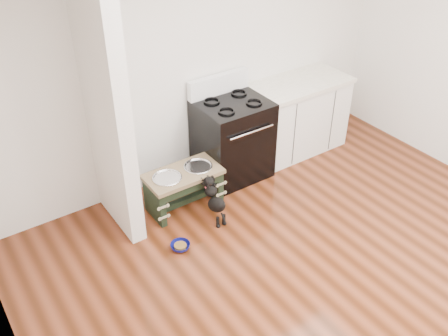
# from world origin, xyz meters

# --- Properties ---
(ground) EXTENTS (5.00, 5.00, 0.00)m
(ground) POSITION_xyz_m (0.00, 0.00, 0.00)
(ground) COLOR #3F1B0B
(ground) RESTS_ON ground
(room_shell) EXTENTS (5.00, 5.00, 5.00)m
(room_shell) POSITION_xyz_m (0.00, 0.00, 1.62)
(room_shell) COLOR silver
(room_shell) RESTS_ON ground
(partition_wall) EXTENTS (0.15, 0.80, 2.70)m
(partition_wall) POSITION_xyz_m (-1.18, 2.10, 1.35)
(partition_wall) COLOR silver
(partition_wall) RESTS_ON ground
(oven_range) EXTENTS (0.76, 0.69, 1.14)m
(oven_range) POSITION_xyz_m (0.25, 2.16, 0.48)
(oven_range) COLOR black
(oven_range) RESTS_ON ground
(cabinet_run) EXTENTS (1.24, 0.64, 0.91)m
(cabinet_run) POSITION_xyz_m (1.23, 2.18, 0.45)
(cabinet_run) COLOR silver
(cabinet_run) RESTS_ON ground
(dog_feeder) EXTENTS (0.79, 0.42, 0.45)m
(dog_feeder) POSITION_xyz_m (-0.53, 1.93, 0.31)
(dog_feeder) COLOR black
(dog_feeder) RESTS_ON ground
(puppy) EXTENTS (0.14, 0.41, 0.48)m
(puppy) POSITION_xyz_m (-0.38, 1.57, 0.26)
(puppy) COLOR black
(puppy) RESTS_ON ground
(floor_bowl) EXTENTS (0.21, 0.21, 0.06)m
(floor_bowl) POSITION_xyz_m (-0.90, 1.38, 0.03)
(floor_bowl) COLOR #0D0F5B
(floor_bowl) RESTS_ON ground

